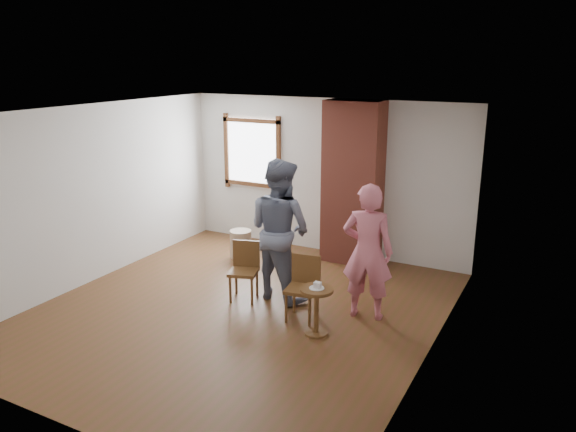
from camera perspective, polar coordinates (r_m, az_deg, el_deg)
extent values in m
plane|color=brown|center=(7.55, -5.09, -9.59)|extent=(5.50, 5.50, 0.00)
cube|color=silver|center=(9.44, 3.76, 4.01)|extent=(5.00, 0.04, 2.60)
cube|color=silver|center=(8.67, -19.36, 2.05)|extent=(0.04, 5.50, 2.60)
cube|color=silver|center=(6.15, 14.64, -3.06)|extent=(0.04, 5.50, 2.60)
cube|color=white|center=(6.85, -5.63, 10.44)|extent=(5.00, 5.50, 0.04)
cube|color=brown|center=(9.99, -3.69, 6.42)|extent=(1.14, 0.06, 1.34)
cube|color=white|center=(10.01, -3.63, 6.44)|extent=(1.00, 0.02, 1.20)
cube|color=#AE4F3D|center=(8.99, 6.61, 3.33)|extent=(0.90, 0.50, 2.60)
cylinder|color=tan|center=(9.40, -4.82, -2.84)|extent=(0.43, 0.43, 0.46)
cylinder|color=black|center=(9.32, -0.28, -3.88)|extent=(0.18, 0.18, 0.17)
cube|color=brown|center=(7.74, -4.54, -5.69)|extent=(0.47, 0.47, 0.04)
cylinder|color=brown|center=(7.72, -5.89, -7.40)|extent=(0.04, 0.04, 0.40)
cylinder|color=brown|center=(7.64, -3.69, -7.59)|extent=(0.04, 0.04, 0.40)
cylinder|color=brown|center=(7.99, -5.29, -6.56)|extent=(0.04, 0.04, 0.40)
cylinder|color=brown|center=(7.91, -3.16, -6.73)|extent=(0.04, 0.04, 0.40)
cube|color=brown|center=(7.82, -4.26, -3.88)|extent=(0.37, 0.15, 0.40)
cube|color=brown|center=(7.14, 1.41, -7.46)|extent=(0.43, 0.43, 0.05)
cylinder|color=brown|center=(7.14, -0.20, -9.27)|extent=(0.04, 0.04, 0.41)
cylinder|color=brown|center=(7.05, 2.21, -9.63)|extent=(0.04, 0.04, 0.41)
cylinder|color=brown|center=(7.41, 0.63, -8.31)|extent=(0.04, 0.04, 0.41)
cylinder|color=brown|center=(7.32, 2.95, -8.64)|extent=(0.04, 0.04, 0.41)
cube|color=brown|center=(7.22, 1.85, -5.45)|extent=(0.38, 0.09, 0.41)
cylinder|color=brown|center=(6.71, 2.93, -7.50)|extent=(0.40, 0.40, 0.04)
cylinder|color=brown|center=(6.83, 2.90, -9.73)|extent=(0.06, 0.06, 0.54)
cylinder|color=brown|center=(6.96, 2.86, -11.77)|extent=(0.28, 0.28, 0.03)
cylinder|color=white|center=(6.70, 2.93, -7.31)|extent=(0.18, 0.18, 0.01)
cube|color=white|center=(6.68, 3.02, -7.06)|extent=(0.08, 0.07, 0.06)
imported|color=#141C39|center=(7.62, -0.85, -1.39)|extent=(1.10, 0.95, 1.95)
imported|color=#CB6576|center=(7.12, 8.09, -3.62)|extent=(0.71, 0.53, 1.76)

